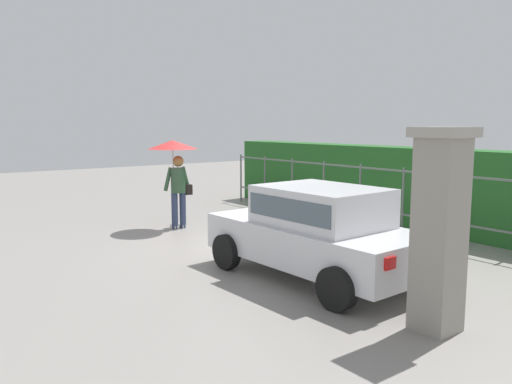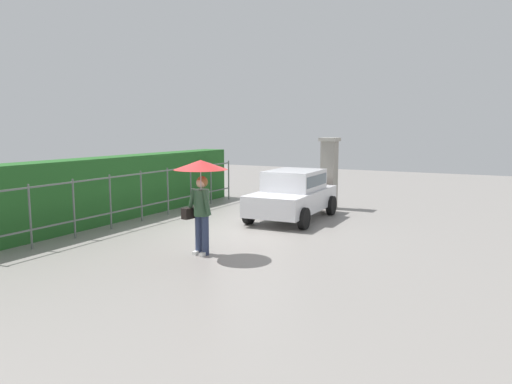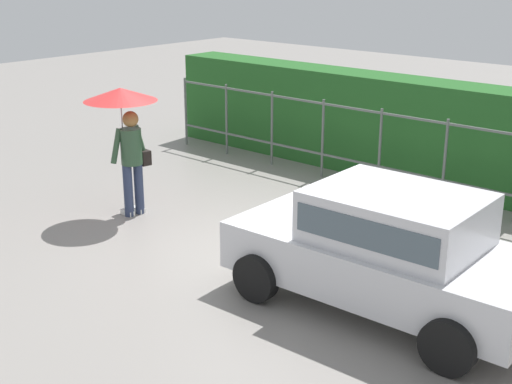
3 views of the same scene
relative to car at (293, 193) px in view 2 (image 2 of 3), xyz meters
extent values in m
plane|color=gray|center=(-2.29, 0.49, -0.80)|extent=(40.00, 40.00, 0.00)
cube|color=silver|center=(-0.06, 0.00, -0.22)|extent=(3.75, 1.75, 0.60)
cube|color=silver|center=(0.09, 0.00, 0.38)|extent=(1.94, 1.50, 0.60)
cube|color=#4C5B66|center=(0.09, 0.00, 0.40)|extent=(1.79, 1.51, 0.33)
cylinder|color=black|center=(-1.28, -0.88, -0.50)|extent=(0.61, 0.20, 0.60)
cylinder|color=black|center=(-1.33, 0.80, -0.50)|extent=(0.61, 0.20, 0.60)
cylinder|color=black|center=(1.22, -0.80, -0.50)|extent=(0.61, 0.20, 0.60)
cylinder|color=black|center=(1.16, 0.88, -0.50)|extent=(0.61, 0.20, 0.60)
cube|color=red|center=(1.82, -0.49, -0.07)|extent=(0.07, 0.20, 0.16)
cube|color=red|center=(1.78, 0.61, -0.07)|extent=(0.07, 0.20, 0.16)
cylinder|color=#2D3856|center=(-4.79, 0.00, -0.37)|extent=(0.15, 0.15, 0.86)
cylinder|color=#2D3856|center=(-4.77, 0.19, -0.37)|extent=(0.15, 0.15, 0.86)
cube|color=white|center=(-4.85, 0.01, -0.76)|extent=(0.26, 0.10, 0.08)
cube|color=white|center=(-4.83, 0.20, -0.76)|extent=(0.26, 0.10, 0.08)
cylinder|color=#2D4C33|center=(-4.78, 0.10, 0.35)|extent=(0.34, 0.34, 0.58)
sphere|color=#DBAD89|center=(-4.78, 0.10, 0.78)|extent=(0.22, 0.22, 0.22)
sphere|color=olive|center=(-4.75, 0.09, 0.80)|extent=(0.25, 0.25, 0.25)
cylinder|color=#2D4C33|center=(-4.89, -0.11, 0.37)|extent=(0.12, 0.24, 0.56)
cylinder|color=#2D4C33|center=(-4.83, 0.32, 0.37)|extent=(0.12, 0.24, 0.56)
cylinder|color=#B2B2B7|center=(-4.89, 0.03, 0.69)|extent=(0.02, 0.02, 0.77)
cone|color=red|center=(-4.89, 0.03, 1.18)|extent=(1.15, 1.15, 0.20)
cube|color=black|center=(-4.86, 0.37, 0.11)|extent=(0.36, 0.21, 0.24)
cube|color=gray|center=(2.37, -0.31, 0.35)|extent=(0.48, 0.48, 2.30)
cube|color=#9E998E|center=(2.37, -0.31, 1.56)|extent=(0.60, 0.60, 0.12)
cylinder|color=#59605B|center=(-6.22, 3.80, -0.05)|extent=(0.05, 0.05, 1.50)
cylinder|color=#59605B|center=(-4.97, 3.80, -0.05)|extent=(0.05, 0.05, 1.50)
cylinder|color=#59605B|center=(-3.72, 3.80, -0.05)|extent=(0.05, 0.05, 1.50)
cylinder|color=#59605B|center=(-2.46, 3.80, -0.05)|extent=(0.05, 0.05, 1.50)
cylinder|color=#59605B|center=(-1.21, 3.80, -0.05)|extent=(0.05, 0.05, 1.50)
cylinder|color=#59605B|center=(0.04, 3.80, -0.05)|extent=(0.05, 0.05, 1.50)
cylinder|color=#59605B|center=(1.29, 3.80, -0.05)|extent=(0.05, 0.05, 1.50)
cylinder|color=#59605B|center=(2.54, 3.80, -0.05)|extent=(0.05, 0.05, 1.50)
cube|color=#59605B|center=(-2.46, 3.80, 0.62)|extent=(10.02, 0.03, 0.04)
cube|color=#59605B|center=(-2.46, 3.80, -0.35)|extent=(10.02, 0.03, 0.04)
cube|color=#235B23|center=(-2.46, 4.75, 0.15)|extent=(11.02, 0.90, 1.90)
camera|label=1|loc=(5.70, -5.50, 1.64)|focal=35.37mm
camera|label=2|loc=(-13.45, -5.80, 1.97)|focal=34.13mm
camera|label=3|loc=(3.85, -6.72, 3.20)|focal=49.37mm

